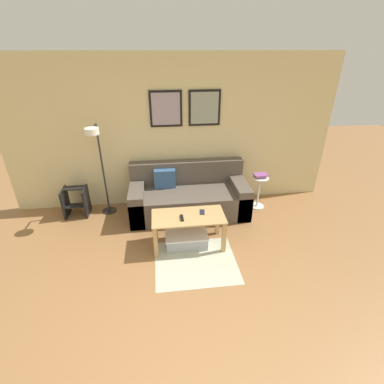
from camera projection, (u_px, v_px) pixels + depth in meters
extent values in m
plane|color=olive|center=(201.00, 369.00, 2.52)|extent=(16.00, 16.00, 0.00)
cube|color=beige|center=(173.00, 134.00, 4.73)|extent=(5.60, 0.06, 2.55)
cube|color=black|center=(166.00, 109.00, 4.49)|extent=(0.53, 0.02, 0.58)
cube|color=#A393A8|center=(166.00, 109.00, 4.48)|extent=(0.46, 0.01, 0.51)
cube|color=black|center=(205.00, 108.00, 4.56)|extent=(0.53, 0.02, 0.58)
cube|color=#939E8E|center=(205.00, 108.00, 4.55)|extent=(0.46, 0.01, 0.51)
cube|color=#B2B79E|center=(196.00, 262.00, 3.77)|extent=(1.09, 0.96, 0.01)
cube|color=brown|center=(189.00, 202.00, 4.79)|extent=(1.98, 0.88, 0.44)
cube|color=brown|center=(187.00, 171.00, 4.90)|extent=(1.98, 0.20, 0.40)
cube|color=brown|center=(138.00, 202.00, 4.67)|extent=(0.24, 0.88, 0.56)
cube|color=brown|center=(238.00, 196.00, 4.86)|extent=(0.24, 0.88, 0.56)
cube|color=#335684|center=(165.00, 179.00, 4.73)|extent=(0.36, 0.14, 0.32)
cube|color=tan|center=(188.00, 216.00, 3.88)|extent=(1.02, 0.51, 0.02)
cube|color=tan|center=(156.00, 243.00, 3.76)|extent=(0.06, 0.06, 0.48)
cube|color=tan|center=(224.00, 237.00, 3.86)|extent=(0.06, 0.06, 0.48)
cube|color=tan|center=(155.00, 225.00, 4.14)|extent=(0.06, 0.06, 0.48)
cube|color=tan|center=(218.00, 221.00, 4.24)|extent=(0.06, 0.06, 0.48)
cube|color=#9EA3A8|center=(186.00, 239.00, 4.08)|extent=(0.59, 0.40, 0.18)
cube|color=silver|center=(186.00, 233.00, 4.03)|extent=(0.61, 0.42, 0.02)
cylinder|color=black|center=(110.00, 211.00, 4.94)|extent=(0.24, 0.24, 0.02)
cylinder|color=black|center=(103.00, 170.00, 4.57)|extent=(0.03, 0.03, 1.54)
cylinder|color=black|center=(94.00, 126.00, 4.07)|extent=(0.02, 0.33, 0.02)
cylinder|color=white|center=(92.00, 131.00, 3.94)|extent=(0.20, 0.20, 0.09)
cylinder|color=white|center=(257.00, 206.00, 5.09)|extent=(0.25, 0.25, 0.01)
cylinder|color=white|center=(258.00, 192.00, 4.96)|extent=(0.04, 0.04, 0.55)
cylinder|color=white|center=(260.00, 178.00, 4.83)|extent=(0.30, 0.30, 0.02)
cube|color=#D18438|center=(260.00, 176.00, 4.84)|extent=(0.22, 0.15, 0.02)
cube|color=#8C4C93|center=(260.00, 176.00, 4.82)|extent=(0.17, 0.17, 0.02)
cube|color=#8C4C93|center=(261.00, 175.00, 4.81)|extent=(0.25, 0.19, 0.02)
cube|color=black|center=(182.00, 218.00, 3.81)|extent=(0.04, 0.15, 0.02)
cube|color=#1E2338|center=(202.00, 212.00, 3.96)|extent=(0.09, 0.15, 0.01)
cube|color=black|center=(65.00, 203.00, 4.72)|extent=(0.03, 0.35, 0.49)
cube|color=black|center=(87.00, 201.00, 4.75)|extent=(0.03, 0.35, 0.49)
cube|color=black|center=(76.00, 206.00, 4.70)|extent=(0.32, 0.16, 0.02)
cube|color=black|center=(74.00, 188.00, 4.68)|extent=(0.32, 0.16, 0.02)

